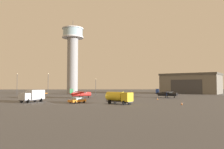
# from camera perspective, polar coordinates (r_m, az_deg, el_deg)

# --- Properties ---
(ground_plane) EXTENTS (400.00, 400.00, 0.00)m
(ground_plane) POSITION_cam_1_polar(r_m,az_deg,el_deg) (54.74, -3.41, -7.43)
(ground_plane) COLOR #545456
(control_tower) EXTENTS (11.01, 11.01, 38.25)m
(control_tower) POSITION_cam_1_polar(r_m,az_deg,el_deg) (117.51, -10.07, 5.35)
(control_tower) COLOR gray
(control_tower) RESTS_ON ground_plane
(hangar) EXTENTS (35.83, 33.97, 10.91)m
(hangar) POSITION_cam_1_polar(r_m,az_deg,el_deg) (130.26, 19.61, -2.20)
(hangar) COLOR #6B665B
(hangar) RESTS_ON ground_plane
(airplane_orange) EXTENTS (7.83, 6.89, 2.62)m
(airplane_orange) POSITION_cam_1_polar(r_m,az_deg,el_deg) (83.59, -18.66, -4.86)
(airplane_orange) COLOR orange
(airplane_orange) RESTS_ON ground_plane
(airplane_black) EXTENTS (8.04, 9.99, 3.16)m
(airplane_black) POSITION_cam_1_polar(r_m,az_deg,el_deg) (82.27, 13.89, -4.79)
(airplane_black) COLOR black
(airplane_black) RESTS_ON ground_plane
(airplane_red) EXTENTS (8.40, 10.52, 3.24)m
(airplane_red) POSITION_cam_1_polar(r_m,az_deg,el_deg) (78.78, -7.90, -4.90)
(airplane_red) COLOR red
(airplane_red) RESTS_ON ground_plane
(truck_box_silver) EXTENTS (5.47, 7.22, 3.22)m
(truck_box_silver) POSITION_cam_1_polar(r_m,az_deg,el_deg) (62.30, -19.67, -5.09)
(truck_box_silver) COLOR #38383D
(truck_box_silver) RESTS_ON ground_plane
(truck_fuel_tanker_yellow) EXTENTS (6.42, 6.32, 2.87)m
(truck_fuel_tanker_yellow) POSITION_cam_1_polar(r_m,az_deg,el_deg) (52.85, 1.75, -5.81)
(truck_fuel_tanker_yellow) COLOR #38383D
(truck_fuel_tanker_yellow) RESTS_ON ground_plane
(car_orange) EXTENTS (4.42, 4.68, 1.37)m
(car_orange) POSITION_cam_1_polar(r_m,az_deg,el_deg) (56.54, -8.87, -6.50)
(car_orange) COLOR orange
(car_orange) RESTS_ON ground_plane
(light_post_west) EXTENTS (0.44, 0.44, 7.52)m
(light_post_west) POSITION_cam_1_polar(r_m,az_deg,el_deg) (99.57, -4.19, -2.74)
(light_post_west) COLOR #38383D
(light_post_west) RESTS_ON ground_plane
(light_post_east) EXTENTS (0.44, 0.44, 10.17)m
(light_post_east) POSITION_cam_1_polar(r_m,az_deg,el_deg) (114.03, -23.17, -1.83)
(light_post_east) COLOR #38383D
(light_post_east) RESTS_ON ground_plane
(light_post_north) EXTENTS (0.44, 0.44, 9.75)m
(light_post_north) POSITION_cam_1_polar(r_m,az_deg,el_deg) (99.51, -16.07, -1.96)
(light_post_north) COLOR #38383D
(light_post_north) RESTS_ON ground_plane
(traffic_cone_near_left) EXTENTS (0.36, 0.36, 0.69)m
(traffic_cone_near_left) POSITION_cam_1_polar(r_m,az_deg,el_deg) (69.49, 11.62, -6.12)
(traffic_cone_near_left) COLOR black
(traffic_cone_near_left) RESTS_ON ground_plane
(traffic_cone_near_right) EXTENTS (0.36, 0.36, 0.72)m
(traffic_cone_near_right) POSITION_cam_1_polar(r_m,az_deg,el_deg) (53.14, 17.47, -7.06)
(traffic_cone_near_right) COLOR black
(traffic_cone_near_right) RESTS_ON ground_plane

